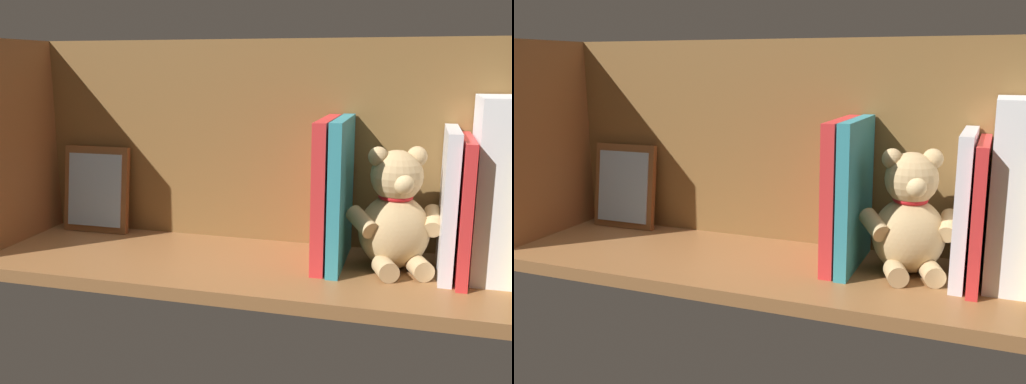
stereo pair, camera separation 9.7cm
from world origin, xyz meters
The scene contains 10 objects.
ground_plane centered at (0.00, 0.00, -1.10)cm, with size 98.25×30.63×2.20cm, color brown.
shelf_back_panel centered at (0.00, -13.06, 18.63)cm, with size 98.25×1.50×37.26cm, color brown.
shelf_side_divider centered at (47.12, 0.00, 18.63)cm, with size 2.40×24.63×37.26cm, color brown.
dictionary_thick_white centered at (-37.18, -4.30, 14.04)cm, with size 6.12×15.03×28.08cm, color white.
book_1 centered at (-32.88, -3.02, 10.93)cm, with size 1.67×17.79×21.87cm, color red.
book_2 centered at (-30.61, -3.63, 11.54)cm, with size 2.06×16.56×23.08cm, color silver.
teddy_bear centered at (-22.62, -2.93, 8.83)cm, with size 15.34×15.32×20.07cm.
book_3 centered at (-13.72, -3.02, 12.19)cm, with size 2.00×17.80×24.38cm, color teal.
book_4 centered at (-11.24, -3.21, 12.12)cm, with size 2.16×17.41×24.24cm, color red.
picture_frame_leaning centered at (35.80, -9.69, 8.43)cm, with size 13.73×3.88×17.05cm.
Camera 2 is at (-34.96, 88.48, 32.75)cm, focal length 41.15 mm.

